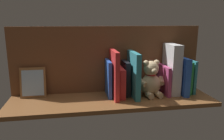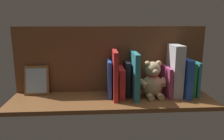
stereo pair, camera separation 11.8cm
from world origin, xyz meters
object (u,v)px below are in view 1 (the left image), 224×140
(book_0, at_px, (189,76))
(teddy_bear, at_px, (151,80))
(picture_frame_leaning, at_px, (33,83))
(dictionary_thick_white, at_px, (172,69))

(book_0, relative_size, teddy_bear, 0.95)
(picture_frame_leaning, bearing_deg, book_0, 177.02)
(dictionary_thick_white, relative_size, picture_frame_leaning, 1.71)
(teddy_bear, height_order, picture_frame_leaning, teddy_bear)
(dictionary_thick_white, relative_size, teddy_bear, 1.41)
(dictionary_thick_white, height_order, teddy_bear, dictionary_thick_white)
(book_0, xyz_separation_m, teddy_bear, (0.25, 0.03, -0.01))
(book_0, distance_m, dictionary_thick_white, 0.13)
(picture_frame_leaning, bearing_deg, dictionary_thick_white, 176.12)
(dictionary_thick_white, bearing_deg, teddy_bear, 10.76)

